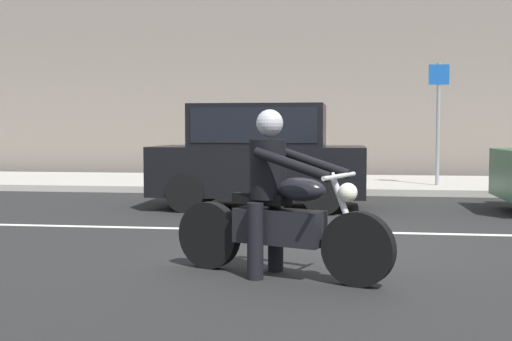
% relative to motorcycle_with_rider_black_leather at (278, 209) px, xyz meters
% --- Properties ---
extents(ground_plane, '(80.00, 80.00, 0.00)m').
position_rel_motorcycle_with_rider_black_leather_xyz_m(ground_plane, '(0.58, 1.86, -0.63)').
color(ground_plane, black).
extents(sidewalk_slab, '(40.00, 4.40, 0.14)m').
position_rel_motorcycle_with_rider_black_leather_xyz_m(sidewalk_slab, '(0.58, 9.86, -0.56)').
color(sidewalk_slab, '#A8A399').
rests_on(sidewalk_slab, ground_plane).
extents(building_facade, '(40.00, 1.40, 9.26)m').
position_rel_motorcycle_with_rider_black_leather_xyz_m(building_facade, '(0.58, 13.26, 4.00)').
color(building_facade, slate).
rests_on(building_facade, ground_plane).
extents(lane_marking_stripe, '(18.00, 0.14, 0.01)m').
position_rel_motorcycle_with_rider_black_leather_xyz_m(lane_marking_stripe, '(1.06, 2.76, -0.63)').
color(lane_marking_stripe, silver).
rests_on(lane_marking_stripe, ground_plane).
extents(motorcycle_with_rider_black_leather, '(2.09, 1.01, 1.55)m').
position_rel_motorcycle_with_rider_black_leather_xyz_m(motorcycle_with_rider_black_leather, '(0.00, 0.00, 0.00)').
color(motorcycle_with_rider_black_leather, black).
rests_on(motorcycle_with_rider_black_leather, ground_plane).
extents(parked_hatchback_black, '(3.64, 1.76, 1.80)m').
position_rel_motorcycle_with_rider_black_leather_xyz_m(parked_hatchback_black, '(-0.88, 5.29, 0.30)').
color(parked_hatchback_black, black).
rests_on(parked_hatchback_black, ground_plane).
extents(street_sign_post, '(0.44, 0.08, 2.68)m').
position_rel_motorcycle_with_rider_black_leather_xyz_m(street_sign_post, '(2.62, 8.89, 1.12)').
color(street_sign_post, gray).
rests_on(street_sign_post, sidewalk_slab).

